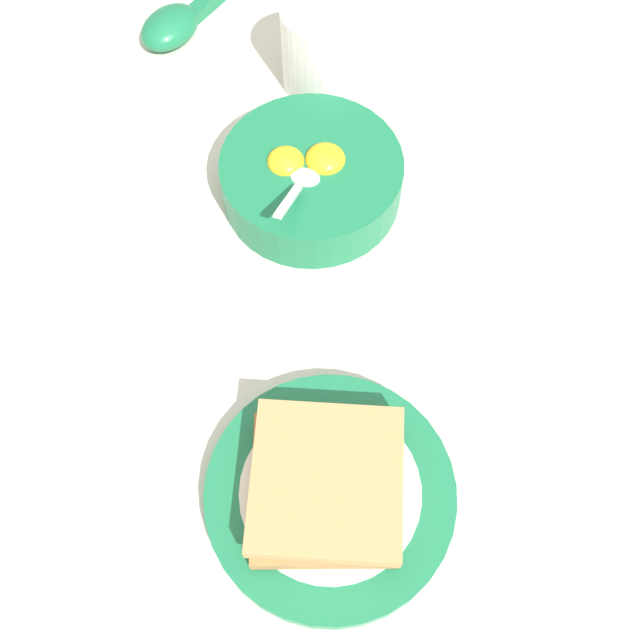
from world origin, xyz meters
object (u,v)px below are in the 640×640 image
object	(u,v)px
soup_spoon	(180,20)
drinking_cup	(320,46)
egg_bowl	(311,177)
toast_plate	(330,494)
toast_sandwich	(325,484)

from	to	relation	value
soup_spoon	drinking_cup	size ratio (longest dim) A/B	1.98
egg_bowl	drinking_cup	bearing A→B (deg)	106.71
egg_bowl	drinking_cup	distance (m)	0.14
egg_bowl	toast_plate	world-z (taller)	egg_bowl
toast_plate	toast_sandwich	size ratio (longest dim) A/B	1.34
toast_plate	drinking_cup	distance (m)	0.41
toast_plate	soup_spoon	distance (m)	0.51
toast_plate	toast_sandwich	bearing A→B (deg)	-166.11
drinking_cup	toast_sandwich	bearing A→B (deg)	-69.65
toast_plate	toast_sandwich	world-z (taller)	toast_sandwich
soup_spoon	toast_plate	bearing A→B (deg)	-52.89
drinking_cup	toast_plate	bearing A→B (deg)	-69.12
toast_sandwich	soup_spoon	bearing A→B (deg)	126.71
egg_bowl	toast_plate	xyz separation A→B (m)	(0.11, -0.25, -0.02)
toast_sandwich	drinking_cup	size ratio (longest dim) A/B	1.58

